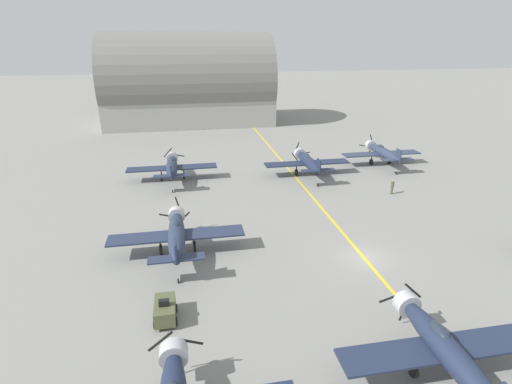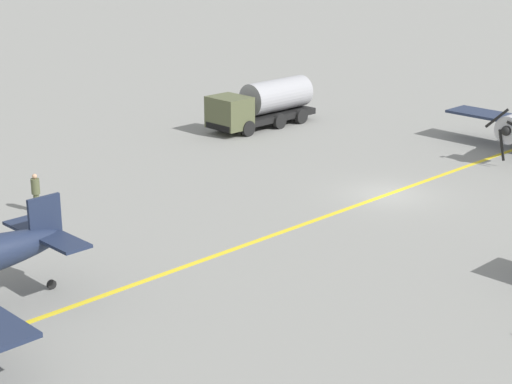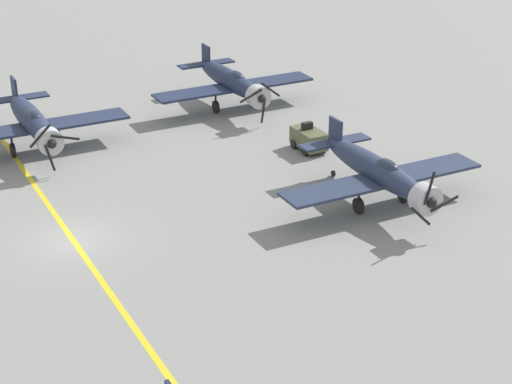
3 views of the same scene
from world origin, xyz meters
TOP-DOWN VIEW (x-y plane):
  - ground_plane at (0.00, 0.00)m, footprint 400.00×400.00m
  - taxiway_stripe at (0.00, 0.00)m, footprint 0.30×160.00m
  - airplane_far_right at (14.41, 25.32)m, footprint 12.00×9.98m
  - airplane_far_center at (1.84, 22.69)m, footprint 12.00×9.98m
  - airplane_mid_left at (-16.17, 3.74)m, footprint 12.00×9.98m
  - airplane_near_center at (-1.45, -13.11)m, footprint 12.00×9.98m
  - airplane_far_left at (-16.78, 23.96)m, footprint 12.00×9.98m
  - tow_tractor at (-17.04, -5.15)m, footprint 1.57×2.60m
  - ground_crew_walking at (9.98, 13.89)m, footprint 0.40×0.40m
  - hangar at (-13.10, 63.88)m, footprint 36.03×19.54m

SIDE VIEW (x-z plane):
  - ground_plane at x=0.00m, z-range 0.00..0.00m
  - taxiway_stripe at x=0.00m, z-range 0.00..0.01m
  - tow_tractor at x=-17.04m, z-range -0.11..1.69m
  - ground_crew_walking at x=9.98m, z-range 0.08..1.94m
  - airplane_far_right at x=14.41m, z-range 0.15..3.87m
  - airplane_far_center at x=1.84m, z-range 0.17..3.86m
  - airplane_mid_left at x=-16.17m, z-range 0.13..3.89m
  - airplane_near_center at x=-1.45m, z-range 0.19..3.84m
  - airplane_far_left at x=-16.78m, z-range 0.19..3.84m
  - hangar at x=-13.10m, z-range -1.73..17.81m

